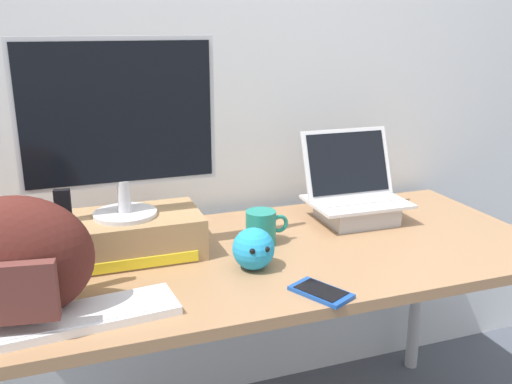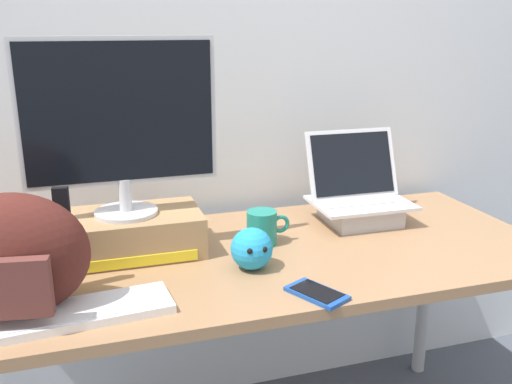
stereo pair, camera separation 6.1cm
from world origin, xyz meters
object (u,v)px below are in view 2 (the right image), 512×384
at_px(coffee_mug, 263,227).
at_px(plush_toy, 252,249).
at_px(external_keyboard, 70,314).
at_px(toner_box_yellow, 128,234).
at_px(open_laptop, 359,204).
at_px(desktop_monitor, 120,122).
at_px(cell_phone, 317,293).
at_px(messenger_backpack, 13,256).

height_order(coffee_mug, plush_toy, plush_toy).
bearing_deg(external_keyboard, toner_box_yellow, 59.85).
distance_m(open_laptop, external_keyboard, 0.99).
xyz_separation_m(desktop_monitor, open_laptop, (0.75, 0.05, -0.32)).
relative_size(coffee_mug, cell_phone, 0.79).
xyz_separation_m(toner_box_yellow, open_laptop, (0.75, 0.05, 0.00)).
bearing_deg(messenger_backpack, coffee_mug, 28.82).
xyz_separation_m(open_laptop, coffee_mug, (-0.36, -0.09, -0.01)).
xyz_separation_m(open_laptop, messenger_backpack, (-1.02, -0.33, 0.08)).
bearing_deg(open_laptop, messenger_backpack, -161.12).
distance_m(open_laptop, cell_phone, 0.57).
height_order(desktop_monitor, external_keyboard, desktop_monitor).
xyz_separation_m(open_laptop, external_keyboard, (-0.91, -0.39, -0.05)).
bearing_deg(desktop_monitor, cell_phone, -44.90).
relative_size(desktop_monitor, cell_phone, 3.11).
bearing_deg(plush_toy, messenger_backpack, -172.28).
relative_size(open_laptop, external_keyboard, 0.68).
xyz_separation_m(desktop_monitor, messenger_backpack, (-0.27, -0.28, -0.24)).
xyz_separation_m(coffee_mug, cell_phone, (0.02, -0.36, -0.05)).
distance_m(toner_box_yellow, plush_toy, 0.37).
distance_m(external_keyboard, messenger_backpack, 0.18).
distance_m(toner_box_yellow, open_laptop, 0.75).
xyz_separation_m(toner_box_yellow, cell_phone, (0.41, -0.40, -0.05)).
height_order(toner_box_yellow, external_keyboard, toner_box_yellow).
bearing_deg(open_laptop, external_keyboard, -155.96).
height_order(messenger_backpack, coffee_mug, messenger_backpack).
bearing_deg(plush_toy, open_laptop, 29.74).
distance_m(desktop_monitor, coffee_mug, 0.51).
bearing_deg(external_keyboard, messenger_backpack, 146.22).
distance_m(desktop_monitor, plush_toy, 0.49).
xyz_separation_m(desktop_monitor, external_keyboard, (-0.16, -0.34, -0.36)).
relative_size(external_keyboard, coffee_mug, 3.50).
height_order(toner_box_yellow, desktop_monitor, desktop_monitor).
height_order(desktop_monitor, messenger_backpack, desktop_monitor).
bearing_deg(messenger_backpack, external_keyboard, -19.74).
height_order(toner_box_yellow, coffee_mug, toner_box_yellow).
distance_m(toner_box_yellow, cell_phone, 0.57).
xyz_separation_m(messenger_backpack, coffee_mug, (0.65, 0.24, -0.09)).
bearing_deg(plush_toy, coffee_mug, 62.87).
relative_size(desktop_monitor, plush_toy, 4.60).
xyz_separation_m(messenger_backpack, cell_phone, (0.67, -0.12, -0.13)).
bearing_deg(open_laptop, toner_box_yellow, -175.54).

